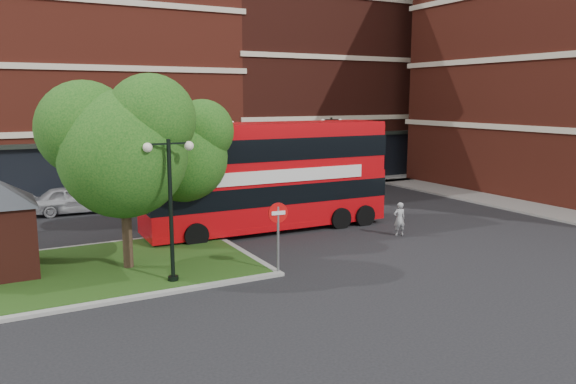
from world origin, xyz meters
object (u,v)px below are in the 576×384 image
bus (267,169)px  car_silver (73,200)px  woman (399,219)px  car_white (268,182)px

bus → car_silver: bus is taller
woman → car_silver: size_ratio=0.34×
woman → car_silver: woman is taller
woman → car_white: (0.06, 14.00, -0.12)m
bus → car_white: (4.97, 10.10, -2.31)m
woman → car_silver: 17.78m
car_silver → car_white: car_silver is taller
bus → car_white: 11.49m
car_silver → car_white: size_ratio=1.14×
woman → car_silver: bearing=-32.6°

